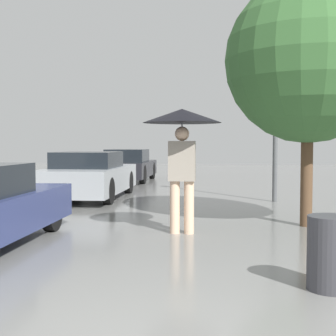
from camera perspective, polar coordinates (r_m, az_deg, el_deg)
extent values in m
cylinder|color=beige|center=(7.58, 0.83, -4.79)|extent=(0.16, 0.16, 0.85)
cylinder|color=beige|center=(7.56, 2.58, -4.81)|extent=(0.16, 0.16, 0.85)
cube|color=gray|center=(7.51, 1.72, 0.86)|extent=(0.43, 0.25, 0.64)
sphere|color=beige|center=(7.50, 1.72, 4.19)|extent=(0.23, 0.23, 0.23)
cylinder|color=#515456|center=(7.50, 1.72, 2.95)|extent=(0.02, 0.02, 0.68)
cone|color=black|center=(7.51, 1.72, 6.38)|extent=(1.27, 1.27, 0.22)
cylinder|color=black|center=(8.04, -13.99, -5.29)|extent=(0.18, 0.62, 0.62)
cube|color=#9EA3A8|center=(12.71, -9.48, -1.35)|extent=(1.78, 4.13, 0.65)
cube|color=black|center=(12.49, -9.75, 1.01)|extent=(1.52, 1.86, 0.41)
cylinder|color=black|center=(14.18, -11.23, -1.64)|extent=(0.18, 0.65, 0.65)
cylinder|color=black|center=(13.79, -4.84, -1.73)|extent=(0.18, 0.65, 0.65)
cylinder|color=black|center=(11.76, -14.91, -2.63)|extent=(0.18, 0.65, 0.65)
cylinder|color=black|center=(11.30, -7.27, -2.78)|extent=(0.18, 0.65, 0.65)
cube|color=black|center=(18.33, -4.85, -0.09)|extent=(1.70, 4.02, 0.57)
cube|color=black|center=(18.11, -4.98, 1.53)|extent=(1.44, 1.81, 0.48)
cylinder|color=black|center=(19.71, -6.36, -0.28)|extent=(0.18, 0.68, 0.68)
cylinder|color=black|center=(19.44, -1.95, -0.30)|extent=(0.18, 0.68, 0.68)
cylinder|color=black|center=(17.29, -8.11, -0.74)|extent=(0.18, 0.68, 0.68)
cylinder|color=black|center=(16.98, -3.10, -0.78)|extent=(0.18, 0.68, 0.68)
cylinder|color=brown|center=(8.54, 16.56, 0.18)|extent=(0.21, 0.21, 2.11)
sphere|color=#386633|center=(8.65, 16.74, 12.49)|extent=(2.88, 2.88, 2.88)
cylinder|color=#515456|center=(11.98, 12.97, 6.07)|extent=(0.12, 0.12, 4.23)
sphere|color=beige|center=(12.30, 13.10, 16.39)|extent=(0.32, 0.32, 0.32)
cylinder|color=#38383D|center=(4.98, 19.27, -9.76)|extent=(0.47, 0.47, 0.74)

